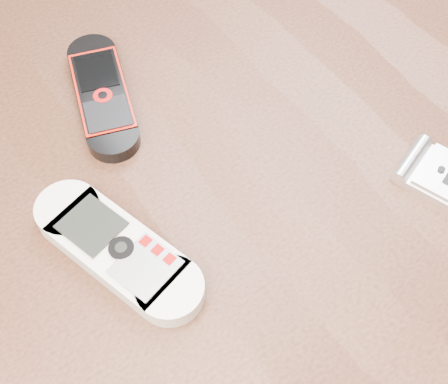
% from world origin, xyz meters
% --- Properties ---
extents(table, '(1.20, 0.80, 0.75)m').
position_xyz_m(table, '(0.00, 0.00, 0.64)').
color(table, black).
rests_on(table, ground).
extents(nokia_white, '(0.09, 0.16, 0.02)m').
position_xyz_m(nokia_white, '(-0.09, 0.01, 0.76)').
color(nokia_white, silver).
rests_on(nokia_white, table).
extents(nokia_black_red, '(0.09, 0.15, 0.01)m').
position_xyz_m(nokia_black_red, '(-0.02, 0.15, 0.76)').
color(nokia_black_red, black).
rests_on(nokia_black_red, table).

